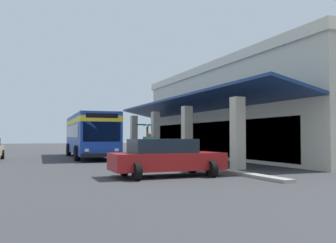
# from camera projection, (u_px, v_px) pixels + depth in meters

# --- Properties ---
(ground) EXTENTS (120.00, 120.00, 0.00)m
(ground) POSITION_uv_depth(u_px,v_px,m) (210.00, 157.00, 27.94)
(ground) COLOR #38383A
(curb_strip) EXTENTS (27.20, 0.50, 0.12)m
(curb_strip) POSITION_uv_depth(u_px,v_px,m) (152.00, 159.00, 24.60)
(curb_strip) COLOR #9E998E
(curb_strip) RESTS_ON ground
(plaza_building) EXTENTS (22.96, 14.33, 6.90)m
(plaza_building) POSITION_uv_depth(u_px,v_px,m) (267.00, 112.00, 28.40)
(plaza_building) COLOR beige
(plaza_building) RESTS_ON ground
(transit_bus) EXTENTS (11.31, 3.16, 3.34)m
(transit_bus) POSITION_uv_depth(u_px,v_px,m) (90.00, 133.00, 26.90)
(transit_bus) COLOR #193D9E
(transit_bus) RESTS_ON ground
(parked_sedan_red) EXTENTS (2.49, 4.43, 1.47)m
(parked_sedan_red) POSITION_uv_depth(u_px,v_px,m) (166.00, 157.00, 14.15)
(parked_sedan_red) COLOR maroon
(parked_sedan_red) RESTS_ON ground
(pedestrian) EXTENTS (0.35, 0.71, 1.79)m
(pedestrian) POSITION_uv_depth(u_px,v_px,m) (150.00, 147.00, 18.31)
(pedestrian) COLOR navy
(pedestrian) RESTS_ON ground
(potted_palm) EXTENTS (1.73, 1.93, 2.58)m
(potted_palm) POSITION_uv_depth(u_px,v_px,m) (147.00, 149.00, 28.35)
(potted_palm) COLOR gray
(potted_palm) RESTS_ON ground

